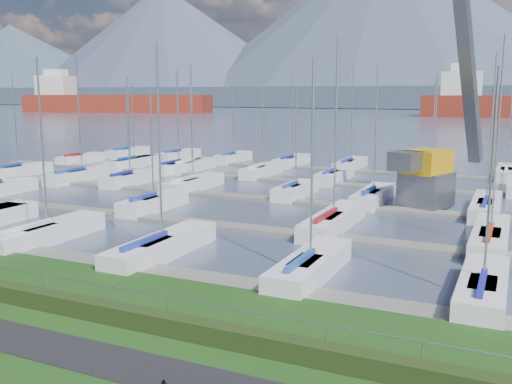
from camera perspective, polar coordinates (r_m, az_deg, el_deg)
The scene contains 9 objects.
path at distance 20.66m, azimuth -18.37°, elevation -14.84°, with size 160.00×2.00×0.04m, color black.
water at distance 276.94m, azimuth 22.26°, elevation 7.35°, with size 800.00×540.00×0.20m, color #465066.
hedge at distance 22.32m, azimuth -13.77°, elevation -11.76°, with size 80.00×0.70×0.70m, color #243413.
fence at distance 22.31m, azimuth -13.22°, elevation -9.41°, with size 0.04×0.04×80.00m, color gray.
foothill at distance 346.74m, azimuth 22.91°, elevation 8.73°, with size 900.00×80.00×12.00m, color #425261.
docks at distance 45.32m, azimuth 7.45°, elevation -1.24°, with size 90.00×41.60×0.25m.
crane at distance 46.23m, azimuth 17.67°, elevation 5.53°, with size 5.94×13.49×22.35m.
cargo_ship_west at distance 268.84m, azimuth -14.50°, elevation 8.59°, with size 85.49×38.81×21.50m.
sailboat_fleet at distance 48.00m, azimuth 5.65°, elevation 6.09°, with size 75.58×49.28×12.55m.
Camera 1 is at (13.16, -16.48, 8.48)m, focal length 40.00 mm.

